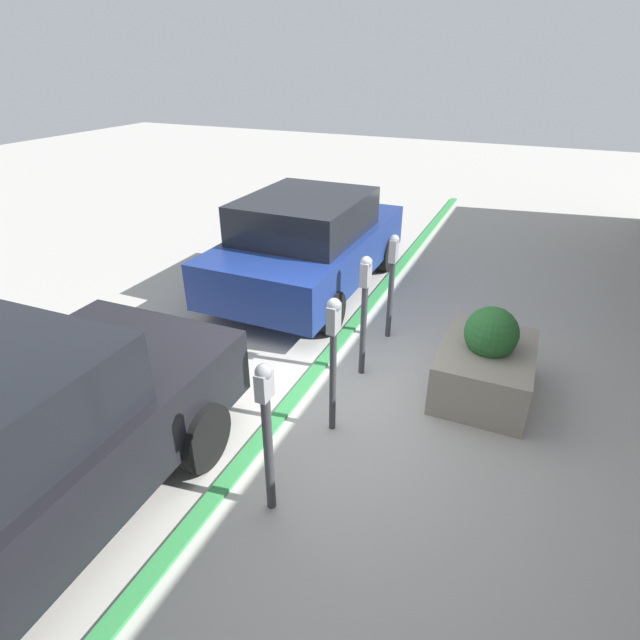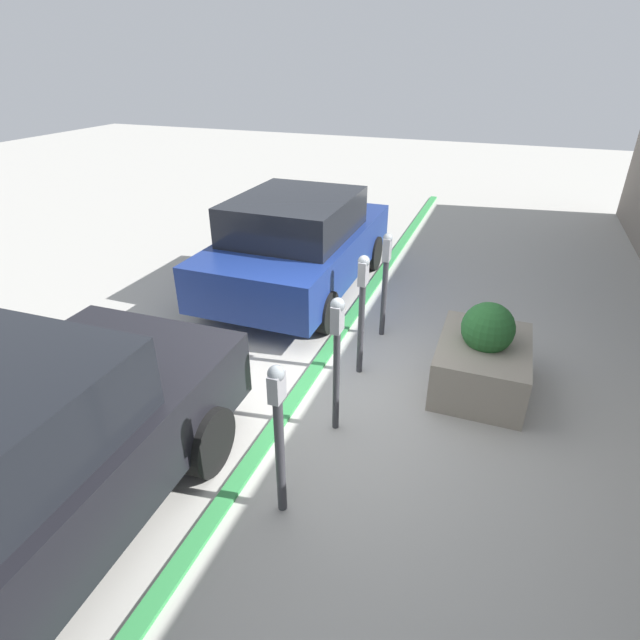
{
  "view_description": "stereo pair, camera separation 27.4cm",
  "coord_description": "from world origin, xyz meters",
  "px_view_note": "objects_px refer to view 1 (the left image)",
  "views": [
    {
      "loc": [
        -4.32,
        -2.06,
        3.48
      ],
      "look_at": [
        0.0,
        -0.14,
        0.96
      ],
      "focal_mm": 28.0,
      "sensor_mm": 36.0,
      "label": 1
    },
    {
      "loc": [
        -4.43,
        -1.81,
        3.48
      ],
      "look_at": [
        0.0,
        -0.14,
        0.96
      ],
      "focal_mm": 28.0,
      "sensor_mm": 36.0,
      "label": 2
    }
  ],
  "objects_px": {
    "planter_box": "(486,363)",
    "parked_car_middle": "(309,243)",
    "parking_meter_nearest": "(267,424)",
    "parking_meter_second": "(333,345)",
    "parking_meter_middle": "(365,301)",
    "parking_meter_fourth": "(392,275)"
  },
  "relations": [
    {
      "from": "parking_meter_fourth",
      "to": "parking_meter_second",
      "type": "bearing_deg",
      "value": -178.91
    },
    {
      "from": "parking_meter_middle",
      "to": "parked_car_middle",
      "type": "xyz_separation_m",
      "value": [
        2.02,
        1.65,
        -0.18
      ]
    },
    {
      "from": "parking_meter_fourth",
      "to": "parked_car_middle",
      "type": "distance_m",
      "value": 1.96
    },
    {
      "from": "planter_box",
      "to": "parking_meter_nearest",
      "type": "bearing_deg",
      "value": 149.95
    },
    {
      "from": "parking_meter_fourth",
      "to": "parking_meter_middle",
      "type": "bearing_deg",
      "value": 178.41
    },
    {
      "from": "parking_meter_middle",
      "to": "planter_box",
      "type": "xyz_separation_m",
      "value": [
        0.19,
        -1.41,
        -0.59
      ]
    },
    {
      "from": "parking_meter_nearest",
      "to": "parking_meter_middle",
      "type": "height_order",
      "value": "parking_meter_middle"
    },
    {
      "from": "parking_meter_nearest",
      "to": "parking_meter_second",
      "type": "relative_size",
      "value": 0.97
    },
    {
      "from": "parking_meter_middle",
      "to": "parking_meter_fourth",
      "type": "height_order",
      "value": "parking_meter_middle"
    },
    {
      "from": "planter_box",
      "to": "parking_meter_second",
      "type": "bearing_deg",
      "value": 133.9
    },
    {
      "from": "parking_meter_nearest",
      "to": "planter_box",
      "type": "bearing_deg",
      "value": -30.05
    },
    {
      "from": "parking_meter_fourth",
      "to": "planter_box",
      "type": "xyz_separation_m",
      "value": [
        -0.82,
        -1.38,
        -0.53
      ]
    },
    {
      "from": "planter_box",
      "to": "parked_car_middle",
      "type": "xyz_separation_m",
      "value": [
        1.83,
        3.06,
        0.41
      ]
    },
    {
      "from": "planter_box",
      "to": "parked_car_middle",
      "type": "height_order",
      "value": "parked_car_middle"
    },
    {
      "from": "parking_meter_nearest",
      "to": "parking_meter_fourth",
      "type": "relative_size",
      "value": 1.0
    },
    {
      "from": "parking_meter_second",
      "to": "parking_meter_fourth",
      "type": "relative_size",
      "value": 1.03
    },
    {
      "from": "planter_box",
      "to": "parking_meter_middle",
      "type": "bearing_deg",
      "value": 97.78
    },
    {
      "from": "parking_meter_second",
      "to": "parking_meter_fourth",
      "type": "xyz_separation_m",
      "value": [
        2.11,
        0.04,
        -0.09
      ]
    },
    {
      "from": "parking_meter_middle",
      "to": "parking_meter_nearest",
      "type": "bearing_deg",
      "value": 179.66
    },
    {
      "from": "parking_meter_fourth",
      "to": "planter_box",
      "type": "relative_size",
      "value": 1.07
    },
    {
      "from": "parking_meter_nearest",
      "to": "parking_meter_middle",
      "type": "distance_m",
      "value": 2.27
    },
    {
      "from": "planter_box",
      "to": "parked_car_middle",
      "type": "relative_size",
      "value": 0.34
    }
  ]
}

